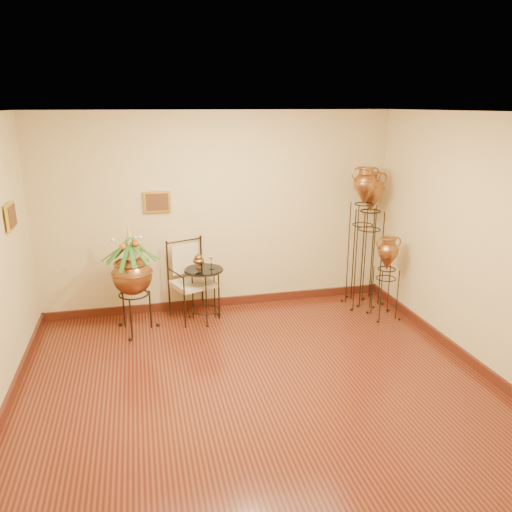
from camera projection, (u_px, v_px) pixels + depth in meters
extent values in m
plane|color=#612817|center=(262.00, 396.00, 5.12)|extent=(5.00, 5.00, 0.00)
cube|color=#471A10|center=(221.00, 302.00, 7.41)|extent=(5.00, 0.04, 0.12)
cube|color=#471A10|center=(474.00, 363.00, 5.65)|extent=(0.04, 5.00, 0.12)
cube|color=gold|center=(157.00, 202.00, 6.75)|extent=(0.36, 0.03, 0.29)
cube|color=gold|center=(11.00, 216.00, 5.42)|extent=(0.03, 0.36, 0.29)
cube|color=beige|center=(193.00, 284.00, 6.88)|extent=(0.66, 0.64, 0.06)
cube|color=beige|center=(193.00, 263.00, 6.79)|extent=(0.39, 0.17, 0.42)
cylinder|color=black|center=(204.00, 269.00, 6.70)|extent=(0.51, 0.51, 0.02)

